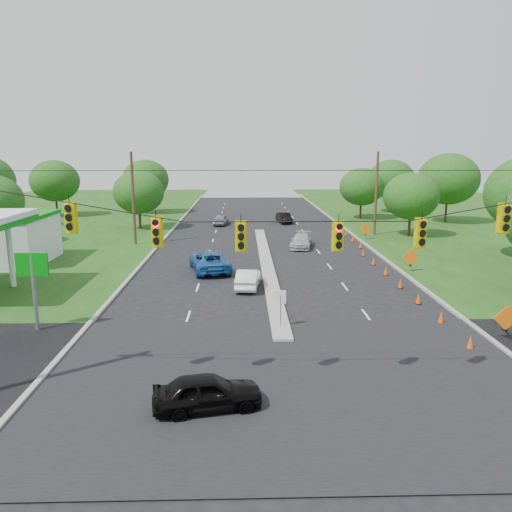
{
  "coord_description": "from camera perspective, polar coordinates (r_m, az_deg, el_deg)",
  "views": [
    {
      "loc": [
        -1.94,
        -18.6,
        9.08
      ],
      "look_at": [
        -1.13,
        11.03,
        2.8
      ],
      "focal_mm": 35.0,
      "sensor_mm": 36.0,
      "label": 1
    }
  ],
  "objects": [
    {
      "name": "cone_0",
      "position": [
        25.59,
        23.3,
        -9.01
      ],
      "size": [
        0.32,
        0.32,
        0.7
      ],
      "primitive_type": "cone",
      "color": "#E34C0A",
      "rests_on": "ground"
    },
    {
      "name": "cone_8",
      "position": [
        51.59,
        10.99,
        2.0
      ],
      "size": [
        0.32,
        0.32,
        0.7
      ],
      "primitive_type": "cone",
      "color": "#E34C0A",
      "rests_on": "ground"
    },
    {
      "name": "white_sedan",
      "position": [
        33.53,
        -0.93,
        -2.59
      ],
      "size": [
        1.81,
        4.09,
        1.31
      ],
      "primitive_type": "imported",
      "rotation": [
        0.0,
        0.0,
        3.03
      ],
      "color": "white",
      "rests_on": "ground"
    },
    {
      "name": "signal_span",
      "position": [
        18.17,
        4.45,
        -1.15
      ],
      "size": [
        25.6,
        0.32,
        9.0
      ],
      "color": "#422D1C",
      "rests_on": "ground"
    },
    {
      "name": "tree_6",
      "position": [
        75.04,
        -12.51,
        8.54
      ],
      "size": [
        6.72,
        6.72,
        7.84
      ],
      "color": "black",
      "rests_on": "ground"
    },
    {
      "name": "silver_car_oncoming",
      "position": [
        62.29,
        -4.01,
        4.18
      ],
      "size": [
        2.09,
        4.14,
        1.35
      ],
      "primitive_type": "imported",
      "rotation": [
        0.0,
        0.0,
        3.01
      ],
      "color": "gray",
      "rests_on": "ground"
    },
    {
      "name": "cone_7",
      "position": [
        48.23,
        11.88,
        1.28
      ],
      "size": [
        0.32,
        0.32,
        0.7
      ],
      "primitive_type": "cone",
      "color": "#E34C0A",
      "rests_on": "ground"
    },
    {
      "name": "ground",
      "position": [
        20.79,
        4.07,
        -13.97
      ],
      "size": [
        160.0,
        160.0,
        0.0
      ],
      "primitive_type": "plane",
      "color": "black",
      "rests_on": "ground"
    },
    {
      "name": "tree_9",
      "position": [
        55.78,
        17.32,
        6.55
      ],
      "size": [
        5.88,
        5.88,
        6.86
      ],
      "color": "black",
      "rests_on": "ground"
    },
    {
      "name": "tree_10",
      "position": [
        67.85,
        21.14,
        8.21
      ],
      "size": [
        7.56,
        7.56,
        8.82
      ],
      "color": "black",
      "rests_on": "ground"
    },
    {
      "name": "cone_11",
      "position": [
        61.75,
        8.91,
        3.69
      ],
      "size": [
        0.32,
        0.32,
        0.7
      ],
      "primitive_type": "cone",
      "color": "#E34C0A",
      "rests_on": "ground"
    },
    {
      "name": "work_sign_2",
      "position": [
        52.78,
        12.44,
        2.98
      ],
      "size": [
        1.27,
        0.58,
        1.37
      ],
      "color": "black",
      "rests_on": "ground"
    },
    {
      "name": "cone_6",
      "position": [
        44.75,
        12.16,
        0.44
      ],
      "size": [
        0.32,
        0.32,
        0.7
      ],
      "primitive_type": "cone",
      "color": "#E34C0A",
      "rests_on": "ground"
    },
    {
      "name": "tree_12",
      "position": [
        68.64,
        11.97,
        7.74
      ],
      "size": [
        5.88,
        5.88,
        6.86
      ],
      "color": "black",
      "rests_on": "ground"
    },
    {
      "name": "tree_4",
      "position": [
        75.36,
        -22.02,
        7.97
      ],
      "size": [
        6.72,
        6.72,
        7.84
      ],
      "color": "black",
      "rests_on": "ground"
    },
    {
      "name": "cone_10",
      "position": [
        58.35,
        9.52,
        3.19
      ],
      "size": [
        0.32,
        0.32,
        0.7
      ],
      "primitive_type": "cone",
      "color": "#E34C0A",
      "rests_on": "ground"
    },
    {
      "name": "utility_pole_far_right",
      "position": [
        55.7,
        13.57,
        6.92
      ],
      "size": [
        0.28,
        0.28,
        9.0
      ],
      "primitive_type": "cylinder",
      "color": "#422D1C",
      "rests_on": "ground"
    },
    {
      "name": "tree_11",
      "position": [
        76.91,
        15.18,
        8.48
      ],
      "size": [
        6.72,
        6.72,
        7.84
      ],
      "color": "black",
      "rests_on": "ground"
    },
    {
      "name": "cone_4",
      "position": [
        38.15,
        14.6,
        -1.66
      ],
      "size": [
        0.32,
        0.32,
        0.7
      ],
      "primitive_type": "cone",
      "color": "#E34C0A",
      "rests_on": "ground"
    },
    {
      "name": "curb_right",
      "position": [
        50.88,
        12.15,
        1.41
      ],
      "size": [
        0.25,
        110.0,
        0.16
      ],
      "primitive_type": "cube",
      "color": "gray",
      "rests_on": "ground"
    },
    {
      "name": "blue_pickup",
      "position": [
        38.38,
        -5.34,
        -0.57
      ],
      "size": [
        3.76,
        6.1,
        1.58
      ],
      "primitive_type": "imported",
      "rotation": [
        0.0,
        0.0,
        3.35
      ],
      "color": "#1D579F",
      "rests_on": "ground"
    },
    {
      "name": "median_sign",
      "position": [
        25.82,
        2.83,
        -5.21
      ],
      "size": [
        0.55,
        0.06,
        2.05
      ],
      "color": "gray",
      "rests_on": "ground"
    },
    {
      "name": "silver_car_far",
      "position": [
        47.74,
        5.21,
        1.76
      ],
      "size": [
        2.74,
        4.83,
        1.32
      ],
      "primitive_type": "imported",
      "rotation": [
        0.0,
        0.0,
        -0.21
      ],
      "color": "#B0B0B0",
      "rests_on": "ground"
    },
    {
      "name": "work_sign_1",
      "position": [
        39.57,
        17.25,
        -0.23
      ],
      "size": [
        1.27,
        0.58,
        1.37
      ],
      "color": "black",
      "rests_on": "ground"
    },
    {
      "name": "work_sign_0",
      "position": [
        27.14,
        26.7,
        -6.47
      ],
      "size": [
        1.27,
        0.58,
        1.37
      ],
      "color": "black",
      "rests_on": "ground"
    },
    {
      "name": "utility_pole_far_left",
      "position": [
        49.94,
        -13.85,
        6.36
      ],
      "size": [
        0.28,
        0.28,
        9.0
      ],
      "primitive_type": "cylinder",
      "color": "#422D1C",
      "rests_on": "ground"
    },
    {
      "name": "dark_car_receding",
      "position": [
        63.96,
        3.23,
        4.39
      ],
      "size": [
        1.98,
        4.21,
        1.33
      ],
      "primitive_type": "imported",
      "rotation": [
        0.0,
        0.0,
        0.14
      ],
      "color": "black",
      "rests_on": "ground"
    },
    {
      "name": "cone_9",
      "position": [
        54.96,
        10.21,
        2.63
      ],
      "size": [
        0.32,
        0.32,
        0.7
      ],
      "primitive_type": "cone",
      "color": "#E34C0A",
      "rests_on": "ground"
    },
    {
      "name": "cone_2",
      "position": [
        31.72,
        18.07,
        -4.62
      ],
      "size": [
        0.32,
        0.32,
        0.7
      ],
      "primitive_type": "cone",
      "color": "#E34C0A",
      "rests_on": "ground"
    },
    {
      "name": "cone_3",
      "position": [
        34.91,
        16.17,
        -3.0
      ],
      "size": [
        0.32,
        0.32,
        0.7
      ],
      "primitive_type": "cone",
      "color": "#E34C0A",
      "rests_on": "ground"
    },
    {
      "name": "black_sedan",
      "position": [
        18.45,
        -5.56,
        -15.24
      ],
      "size": [
        4.12,
        2.29,
        1.33
      ],
      "primitive_type": "imported",
      "rotation": [
        0.0,
        0.0,
        1.77
      ],
      "color": "black",
      "rests_on": "ground"
    },
    {
      "name": "median",
      "position": [
        40.67,
        1.21,
        -0.94
      ],
      "size": [
        1.0,
        34.0,
        0.18
      ],
      "primitive_type": "cube",
      "color": "gray",
      "rests_on": "ground"
    },
    {
      "name": "curb_left",
      "position": [
        50.11,
        -10.92,
        1.3
      ],
      "size": [
        0.25,
        110.0,
        0.16
      ],
      "primitive_type": "cube",
      "color": "gray",
      "rests_on": "ground"
    },
    {
      "name": "cross_street",
      "position": [
        20.79,
        4.07,
        -13.97
      ],
      "size": [
        160.0,
        14.0,
        0.02
      ],
      "primitive_type": "cube",
      "color": "black",
      "rests_on": "ground"
    },
    {
      "name": "cone_1",
      "position": [
        28.61,
        20.39,
        -6.59
      ],
      "size": [
        0.32,
        0.32,
        0.7
      ],
      "primitive_type": "cone",
      "color": "#E34C0A",
      "rests_on": "ground"
    },
    {
      "name": "tree_5",
      "position": [
        60.01,
        -13.26,
        7.12
      ],
      "size": [
        5.88,
        5.88,
        6.86
      ],
      "color": "black",
      "rests_on": "ground"
    },
    {
      "name": "cone_5",
      "position": [
        41.44,
        13.28,
        -0.52
      ],
      "size": [
        0.32,
        0.32,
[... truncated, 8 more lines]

